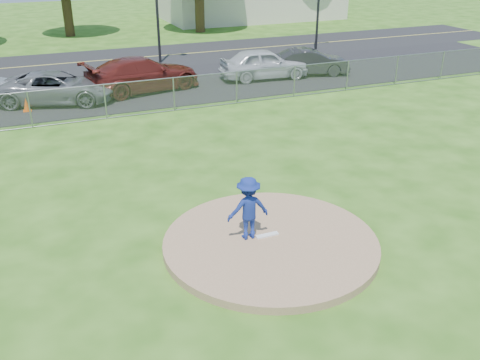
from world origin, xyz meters
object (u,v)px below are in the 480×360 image
at_px(parked_car_gray, 57,87).
at_px(parked_car_pearl, 264,64).
at_px(pitcher, 248,208).
at_px(parked_car_darkred, 143,74).
at_px(parked_car_charcoal, 309,62).
at_px(traffic_cone, 26,105).

height_order(parked_car_gray, parked_car_pearl, parked_car_pearl).
height_order(pitcher, parked_car_darkred, pitcher).
distance_m(parked_car_gray, parked_car_charcoal, 13.57).
bearing_deg(pitcher, traffic_cone, -68.74).
relative_size(pitcher, parked_car_gray, 0.31).
relative_size(parked_car_pearl, parked_car_charcoal, 1.11).
height_order(traffic_cone, parked_car_darkred, parked_car_darkred).
height_order(parked_car_pearl, parked_car_charcoal, parked_car_pearl).
xyz_separation_m(parked_car_gray, parked_car_darkred, (4.18, 0.53, 0.12)).
xyz_separation_m(parked_car_gray, parked_car_charcoal, (13.57, 0.35, -0.01)).
xyz_separation_m(traffic_cone, parked_car_gray, (1.42, 0.84, 0.42)).
bearing_deg(parked_car_darkred, pitcher, 163.90).
height_order(pitcher, parked_car_charcoal, pitcher).
height_order(parked_car_darkred, parked_car_charcoal, parked_car_darkred).
bearing_deg(parked_car_charcoal, pitcher, 161.66).
bearing_deg(parked_car_gray, pitcher, -150.49).
xyz_separation_m(pitcher, parked_car_gray, (-3.20, 14.97, -0.29)).
relative_size(pitcher, parked_car_charcoal, 0.38).
bearing_deg(pitcher, parked_car_pearl, -113.10).
relative_size(traffic_cone, parked_car_charcoal, 0.14).
height_order(parked_car_darkred, parked_car_pearl, parked_car_darkred).
distance_m(traffic_cone, parked_car_pearl, 12.35).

